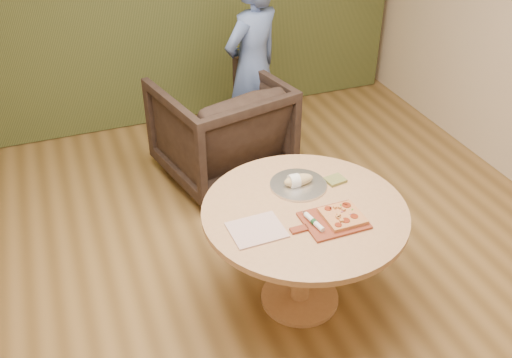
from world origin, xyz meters
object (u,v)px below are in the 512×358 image
object	(u,v)px
bread_roll	(297,180)
person_standing	(252,68)
pizza_paddle	(332,221)
cutlery_roll	(314,222)
serving_tray	(298,185)
pedestal_table	(304,227)
flatbread_pizza	(343,216)
armchair	(221,125)

from	to	relation	value
bread_roll	person_standing	size ratio (longest dim) A/B	0.12
pizza_paddle	cutlery_roll	world-z (taller)	cutlery_roll
pizza_paddle	serving_tray	world-z (taller)	serving_tray
pedestal_table	serving_tray	distance (m)	0.28
pedestal_table	person_standing	bearing A→B (deg)	78.88
person_standing	flatbread_pizza	bearing A→B (deg)	57.86
flatbread_pizza	armchair	bearing A→B (deg)	95.40
pedestal_table	flatbread_pizza	bearing A→B (deg)	-47.21
bread_roll	pizza_paddle	bearing A→B (deg)	-84.26
pizza_paddle	armchair	xyz separation A→B (m)	(-0.10, 1.79, -0.27)
flatbread_pizza	cutlery_roll	xyz separation A→B (m)	(-0.18, 0.00, 0.00)
cutlery_roll	bread_roll	bearing A→B (deg)	70.17
serving_tray	armchair	world-z (taller)	armchair
flatbread_pizza	armchair	size ratio (longest dim) A/B	0.23
cutlery_roll	bread_roll	distance (m)	0.40
cutlery_roll	serving_tray	xyz separation A→B (m)	(0.08, 0.40, -0.02)
pedestal_table	cutlery_roll	bearing A→B (deg)	-97.42
serving_tray	person_standing	size ratio (longest dim) A/B	0.21
pizza_paddle	armchair	size ratio (longest dim) A/B	0.46
flatbread_pizza	cutlery_roll	distance (m)	0.18
pizza_paddle	flatbread_pizza	size ratio (longest dim) A/B	2.01
bread_roll	pedestal_table	bearing A→B (deg)	-102.77
person_standing	bread_roll	bearing A→B (deg)	52.84
pizza_paddle	pedestal_table	bearing A→B (deg)	117.98
pedestal_table	serving_tray	xyz separation A→B (m)	(0.06, 0.23, 0.15)
pizza_paddle	flatbread_pizza	bearing A→B (deg)	-1.44
pedestal_table	person_standing	size ratio (longest dim) A/B	0.74
serving_tray	armchair	xyz separation A→B (m)	(-0.07, 1.39, -0.27)
pizza_paddle	person_standing	size ratio (longest dim) A/B	0.27
flatbread_pizza	cutlery_roll	world-z (taller)	flatbread_pizza
armchair	person_standing	distance (m)	0.57
pizza_paddle	cutlery_roll	bearing A→B (deg)	177.31
bread_roll	armchair	world-z (taller)	armchair
pedestal_table	person_standing	xyz separation A→B (m)	(0.37, 1.87, 0.23)
flatbread_pizza	pizza_paddle	bearing A→B (deg)	179.24
cutlery_roll	armchair	xyz separation A→B (m)	(0.01, 1.79, -0.29)
serving_tray	bread_roll	world-z (taller)	bread_roll
pedestal_table	armchair	xyz separation A→B (m)	(-0.01, 1.62, -0.12)
flatbread_pizza	armchair	distance (m)	1.82
serving_tray	armchair	size ratio (longest dim) A/B	0.36
pedestal_table	flatbread_pizza	size ratio (longest dim) A/B	5.53
armchair	person_standing	world-z (taller)	person_standing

